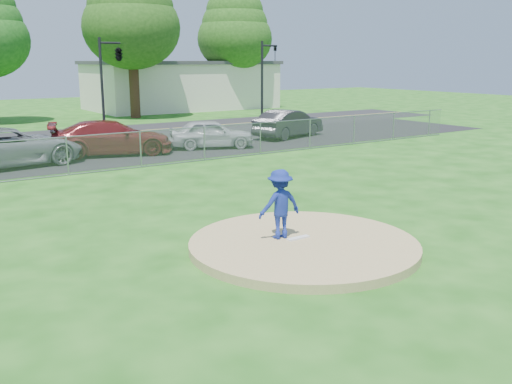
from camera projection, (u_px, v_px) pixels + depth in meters
ground at (138, 178)px, 21.52m from camera, size 120.00×120.00×0.00m
pitchers_mound at (303, 245)px, 13.42m from camera, size 5.40×5.40×0.20m
pitching_rubber at (298, 238)px, 13.56m from camera, size 0.60×0.15×0.04m
chain_link_fence at (117, 152)px, 22.96m from camera, size 40.00×0.06×1.50m
parking_lot at (83, 155)px, 26.77m from camera, size 50.00×8.00×0.01m
street at (43, 138)px, 32.82m from camera, size 60.00×7.00×0.01m
commercial_building at (181, 85)px, 52.36m from camera, size 16.40×9.40×4.30m
tree_right at (131, 15)px, 42.46m from camera, size 7.28×7.28×11.63m
tree_far_right at (235, 29)px, 51.02m from camera, size 6.72×6.72×10.74m
traffic_signal_center at (117, 56)px, 32.33m from camera, size 1.42×2.48×5.60m
traffic_signal_right at (265, 75)px, 38.21m from camera, size 1.28×0.20×5.60m
pitcher at (280, 204)px, 13.46m from camera, size 1.13×0.73×1.66m
parked_car_gray at (10, 147)px, 23.71m from camera, size 6.20×3.55×1.63m
parked_car_darkred at (112, 138)px, 26.65m from camera, size 5.98×3.78×1.61m
parked_car_pearl at (211, 134)px, 28.77m from camera, size 4.58×3.15×1.45m
parked_car_charcoal at (289, 123)px, 32.78m from camera, size 5.09×3.02×1.58m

